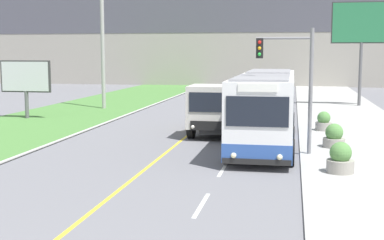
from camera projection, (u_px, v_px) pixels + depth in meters
apartment_block_background at (253, 11)px, 67.76m from camera, size 80.00×8.04×18.51m
city_bus at (266, 108)px, 24.55m from camera, size 2.62×12.61×3.22m
dump_truck at (217, 110)px, 26.68m from camera, size 2.49×6.27×2.58m
car_distant at (247, 96)px, 41.94m from camera, size 1.80×4.30×1.45m
utility_pole_far at (102, 30)px, 38.77m from camera, size 1.80×0.28×11.33m
traffic_light_mast at (293, 74)px, 21.43m from camera, size 2.28×0.32×5.13m
billboard_large at (362, 27)px, 40.19m from camera, size 4.52×0.24×7.91m
billboard_small at (26, 78)px, 33.33m from camera, size 3.27×0.24×3.65m
planter_round_near at (340, 159)px, 18.24m from camera, size 0.93×0.93×1.07m
planter_round_second at (334, 137)px, 23.10m from camera, size 0.95×0.95×1.03m
planter_round_third at (324, 122)px, 28.02m from camera, size 0.85×0.85×1.00m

